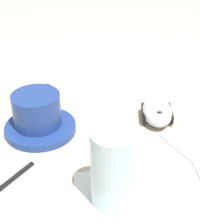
{
  "coord_description": "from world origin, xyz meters",
  "views": [
    {
      "loc": [
        0.17,
        -0.45,
        0.38
      ],
      "look_at": [
        -0.01,
        0.08,
        0.03
      ],
      "focal_mm": 55.0,
      "sensor_mm": 36.0,
      "label": 1
    }
  ],
  "objects_px": {
    "saucer": "(41,128)",
    "coffee_cup": "(37,109)",
    "drinking_glass": "(113,167)",
    "pen": "(1,186)",
    "computer_mouse": "(157,111)"
  },
  "relations": [
    {
      "from": "saucer",
      "to": "coffee_cup",
      "type": "relative_size",
      "value": 1.14
    },
    {
      "from": "drinking_glass",
      "to": "pen",
      "type": "height_order",
      "value": "drinking_glass"
    },
    {
      "from": "coffee_cup",
      "to": "pen",
      "type": "xyz_separation_m",
      "value": [
        0.02,
        -0.16,
        -0.04
      ]
    },
    {
      "from": "computer_mouse",
      "to": "pen",
      "type": "height_order",
      "value": "computer_mouse"
    },
    {
      "from": "coffee_cup",
      "to": "pen",
      "type": "relative_size",
      "value": 0.76
    },
    {
      "from": "pen",
      "to": "drinking_glass",
      "type": "bearing_deg",
      "value": 11.53
    },
    {
      "from": "saucer",
      "to": "coffee_cup",
      "type": "xyz_separation_m",
      "value": [
        -0.01,
        0.01,
        0.04
      ]
    },
    {
      "from": "coffee_cup",
      "to": "drinking_glass",
      "type": "distance_m",
      "value": 0.23
    },
    {
      "from": "coffee_cup",
      "to": "computer_mouse",
      "type": "xyz_separation_m",
      "value": [
        0.21,
        0.11,
        -0.03
      ]
    },
    {
      "from": "computer_mouse",
      "to": "pen",
      "type": "distance_m",
      "value": 0.33
    },
    {
      "from": "computer_mouse",
      "to": "pen",
      "type": "xyz_separation_m",
      "value": [
        -0.19,
        -0.27,
        -0.01
      ]
    },
    {
      "from": "coffee_cup",
      "to": "drinking_glass",
      "type": "xyz_separation_m",
      "value": [
        0.19,
        -0.13,
        0.02
      ]
    },
    {
      "from": "computer_mouse",
      "to": "drinking_glass",
      "type": "height_order",
      "value": "drinking_glass"
    },
    {
      "from": "saucer",
      "to": "pen",
      "type": "relative_size",
      "value": 0.86
    },
    {
      "from": "saucer",
      "to": "pen",
      "type": "distance_m",
      "value": 0.16
    }
  ]
}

